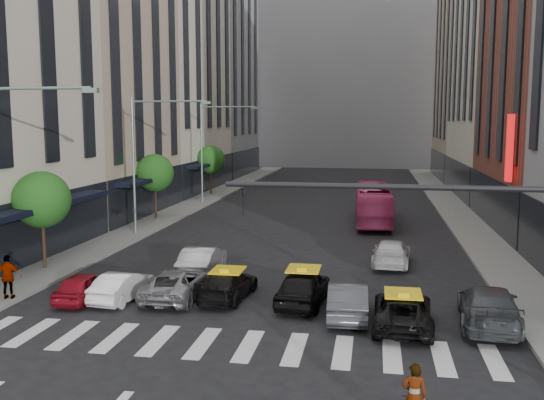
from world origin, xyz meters
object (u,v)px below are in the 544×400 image
at_px(streetlamp_far, 212,139).
at_px(bus, 373,204).
at_px(taxi_left, 228,285).
at_px(car_red, 83,287).
at_px(streetlamp_mid, 147,147).
at_px(car_white_front, 122,286).
at_px(taxi_center, 303,287).
at_px(pedestrian_far, 8,277).

relative_size(streetlamp_far, bus, 0.86).
bearing_deg(taxi_left, car_red, 16.82).
distance_m(streetlamp_mid, car_white_front, 15.74).
height_order(car_red, car_white_front, car_white_front).
xyz_separation_m(car_red, bus, (12.07, 21.94, 0.84)).
xyz_separation_m(car_white_front, taxi_center, (7.68, 0.67, 0.13)).
bearing_deg(bus, streetlamp_far, -32.34).
height_order(streetlamp_mid, pedestrian_far, streetlamp_mid).
bearing_deg(taxi_center, streetlamp_mid, -43.00).
xyz_separation_m(streetlamp_far, car_white_front, (4.26, -30.20, -5.29)).
bearing_deg(car_red, bus, -120.55).
bearing_deg(streetlamp_far, taxi_center, -67.98).
distance_m(streetlamp_mid, car_red, 15.69).
xyz_separation_m(streetlamp_far, taxi_left, (8.65, -29.25, -5.29)).
bearing_deg(streetlamp_mid, streetlamp_far, 90.00).
distance_m(streetlamp_far, taxi_center, 32.27).
height_order(car_red, pedestrian_far, pedestrian_far).
xyz_separation_m(car_red, car_white_front, (1.62, 0.33, 0.01)).
distance_m(taxi_center, pedestrian_far, 12.42).
height_order(taxi_left, taxi_center, taxi_center).
relative_size(car_white_front, taxi_left, 0.88).
xyz_separation_m(taxi_left, pedestrian_far, (-9.00, -2.00, 0.46)).
xyz_separation_m(streetlamp_far, taxi_center, (11.94, -29.53, -5.15)).
height_order(streetlamp_far, taxi_center, streetlamp_far).
relative_size(streetlamp_mid, car_white_front, 2.40).
relative_size(streetlamp_mid, taxi_center, 2.04).
height_order(car_white_front, taxi_left, taxi_left).
distance_m(taxi_left, taxi_center, 3.31).
bearing_deg(bus, car_red, 59.14).
distance_m(streetlamp_mid, pedestrian_far, 15.99).
height_order(streetlamp_mid, bus, streetlamp_mid).
bearing_deg(car_red, taxi_left, -169.67).
height_order(streetlamp_mid, streetlamp_far, same).
bearing_deg(car_red, pedestrian_far, 11.63).
xyz_separation_m(car_red, taxi_left, (6.01, 1.28, 0.01)).
bearing_deg(pedestrian_far, streetlamp_far, -104.48).
bearing_deg(taxi_left, taxi_center, 179.80).
xyz_separation_m(car_red, taxi_center, (9.30, 1.00, 0.14)).
xyz_separation_m(bus, pedestrian_far, (-15.06, -22.65, -0.37)).
bearing_deg(taxi_center, car_white_front, 10.52).
bearing_deg(taxi_left, streetlamp_mid, -52.11).
bearing_deg(streetlamp_mid, taxi_left, -56.86).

